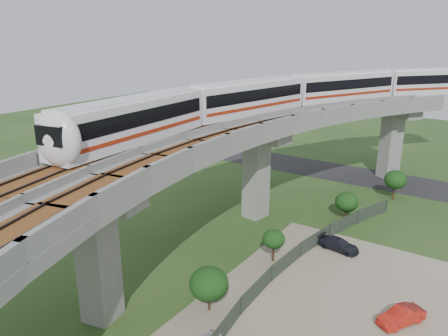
{
  "coord_description": "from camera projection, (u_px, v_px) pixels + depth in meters",
  "views": [
    {
      "loc": [
        22.18,
        -27.04,
        18.79
      ],
      "look_at": [
        1.98,
        2.87,
        7.5
      ],
      "focal_mm": 35.0,
      "sensor_mm": 36.0,
      "label": 1
    }
  ],
  "objects": [
    {
      "name": "car_dark",
      "position": [
        339.0,
        244.0,
        39.11
      ],
      "size": [
        3.86,
        1.96,
        1.07
      ],
      "primitive_type": "imported",
      "rotation": [
        0.0,
        0.0,
        1.44
      ],
      "color": "black",
      "rests_on": "dirt_lot"
    },
    {
      "name": "tree_1",
      "position": [
        347.0,
        202.0,
        45.19
      ],
      "size": [
        2.39,
        2.39,
        2.97
      ],
      "color": "#382314",
      "rests_on": "ground"
    },
    {
      "name": "tree_3",
      "position": [
        209.0,
        284.0,
        30.22
      ],
      "size": [
        2.77,
        2.77,
        3.28
      ],
      "color": "#382314",
      "rests_on": "ground"
    },
    {
      "name": "asphalt_road",
      "position": [
        318.0,
        169.0,
        62.57
      ],
      "size": [
        60.0,
        8.0,
        0.03
      ],
      "primitive_type": "cube",
      "color": "#232326",
      "rests_on": "ground"
    },
    {
      "name": "dirt_lot",
      "position": [
        330.0,
        319.0,
        29.78
      ],
      "size": [
        18.0,
        26.0,
        0.04
      ],
      "primitive_type": "cube",
      "color": "gray",
      "rests_on": "ground"
    },
    {
      "name": "car_red",
      "position": [
        401.0,
        316.0,
        29.17
      ],
      "size": [
        2.78,
        3.6,
        1.14
      ],
      "primitive_type": "imported",
      "rotation": [
        0.0,
        0.0,
        -0.52
      ],
      "color": "#B31B10",
      "rests_on": "dirt_lot"
    },
    {
      "name": "ground",
      "position": [
        188.0,
        253.0,
        38.85
      ],
      "size": [
        160.0,
        160.0,
        0.0
      ],
      "primitive_type": "plane",
      "color": "#25481D",
      "rests_on": "ground"
    },
    {
      "name": "fence",
      "position": [
        287.0,
        278.0,
        33.41
      ],
      "size": [
        3.87,
        38.73,
        1.5
      ],
      "color": "#2D382D",
      "rests_on": "ground"
    },
    {
      "name": "tree_0",
      "position": [
        395.0,
        180.0,
        50.31
      ],
      "size": [
        2.54,
        2.54,
        3.58
      ],
      "color": "#382314",
      "rests_on": "ground"
    },
    {
      "name": "viaduct",
      "position": [
        223.0,
        162.0,
        34.09
      ],
      "size": [
        19.58,
        73.98,
        11.4
      ],
      "color": "#99968E",
      "rests_on": "ground"
    },
    {
      "name": "metro_train",
      "position": [
        309.0,
        94.0,
        47.67
      ],
      "size": [
        21.92,
        58.43,
        3.64
      ],
      "color": "white",
      "rests_on": "ground"
    },
    {
      "name": "tree_2",
      "position": [
        274.0,
        239.0,
        36.76
      ],
      "size": [
        1.91,
        1.91,
        2.91
      ],
      "color": "#382314",
      "rests_on": "ground"
    }
  ]
}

